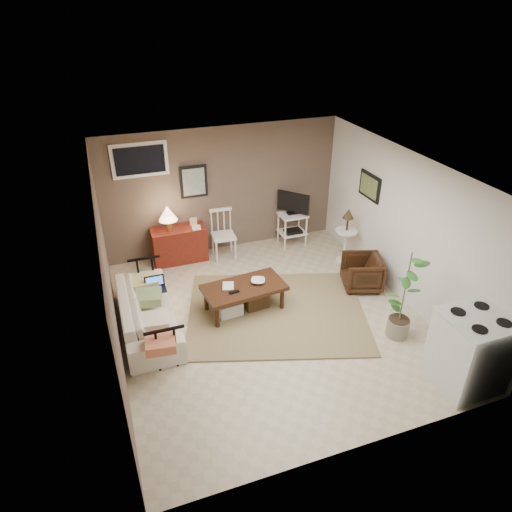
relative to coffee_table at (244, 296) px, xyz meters
name	(u,v)px	position (x,y,z in m)	size (l,w,h in m)	color
floor	(270,319)	(0.32, -0.36, -0.27)	(5.00, 5.00, 0.00)	#C1B293
art_back	(194,182)	(-0.23, 2.12, 1.18)	(0.50, 0.03, 0.60)	black
art_right	(370,186)	(2.54, 0.69, 1.25)	(0.03, 0.60, 0.45)	black
window	(140,160)	(-1.13, 2.12, 1.68)	(0.96, 0.03, 0.60)	white
rug	(276,312)	(0.47, -0.24, -0.26)	(2.76, 2.21, 0.03)	olive
coffee_table	(244,296)	(0.00, 0.00, 0.00)	(1.33, 0.78, 0.48)	#3C1B10
sofa	(147,306)	(-1.48, 0.07, 0.12)	(1.99, 0.58, 0.78)	beige
sofa_pillows	(152,309)	(-1.44, -0.16, 0.21)	(0.38, 1.89, 0.13)	#EEE6C5
sofa_end_rails	(155,308)	(-1.37, 0.07, 0.07)	(0.53, 1.99, 0.67)	black
laptop	(155,285)	(-1.29, 0.41, 0.23)	(0.31, 0.22, 0.21)	black
red_console	(178,242)	(-0.64, 1.91, 0.13)	(0.99, 0.44, 1.15)	maroon
spindle_chair	(223,236)	(0.19, 1.78, 0.17)	(0.45, 0.45, 0.93)	white
tv_stand	(293,218)	(1.62, 1.80, 0.31)	(0.52, 0.52, 1.10)	white
side_table	(347,229)	(2.27, 0.84, 0.40)	(0.40, 0.40, 1.07)	white
armchair	(362,271)	(2.10, -0.05, 0.05)	(0.62, 0.58, 0.64)	black
potted_plant	(404,293)	(1.94, -1.35, 0.49)	(0.36, 0.36, 1.42)	gray
stove	(471,351)	(2.19, -2.44, 0.25)	(0.81, 0.75, 1.05)	silver
bowl	(258,277)	(0.25, 0.02, 0.30)	(0.22, 0.05, 0.22)	#3C1B10
book_table	(222,280)	(-0.31, 0.10, 0.30)	(0.17, 0.02, 0.23)	#3C1B10
book_console	(192,223)	(-0.38, 1.83, 0.50)	(0.16, 0.02, 0.21)	#3C1B10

